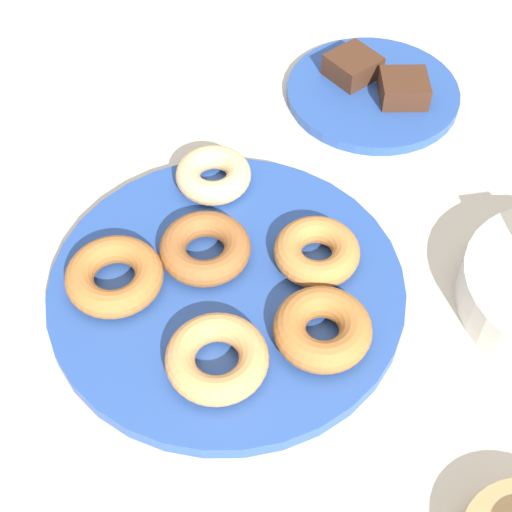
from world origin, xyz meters
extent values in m
plane|color=beige|center=(0.00, 0.00, 0.00)|extent=(2.40, 2.40, 0.00)
cylinder|color=#284C9E|center=(0.00, 0.00, 0.01)|extent=(0.35, 0.35, 0.02)
torus|color=tan|center=(0.09, -0.03, 0.03)|extent=(0.10, 0.10, 0.03)
torus|color=#AD6B33|center=(0.09, 0.07, 0.03)|extent=(0.09, 0.09, 0.03)
torus|color=#995B2D|center=(-0.04, -0.01, 0.03)|extent=(0.11, 0.11, 0.03)
torus|color=#BC7A3D|center=(0.00, 0.09, 0.03)|extent=(0.09, 0.09, 0.03)
torus|color=#AD6B33|center=(-0.03, -0.10, 0.03)|extent=(0.13, 0.13, 0.03)
torus|color=#EABC84|center=(-0.13, 0.02, 0.03)|extent=(0.11, 0.11, 0.03)
cylinder|color=#284C9E|center=(-0.23, 0.25, 0.01)|extent=(0.21, 0.21, 0.01)
cube|color=#472819|center=(-0.26, 0.24, 0.03)|extent=(0.07, 0.07, 0.03)
cube|color=#472819|center=(-0.21, 0.28, 0.03)|extent=(0.07, 0.07, 0.03)
camera|label=1|loc=(0.42, -0.10, 0.60)|focal=52.76mm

